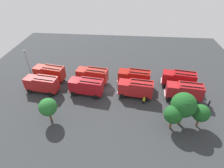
# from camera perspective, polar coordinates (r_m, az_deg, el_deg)

# --- Properties ---
(ground_plane) EXTENTS (66.86, 66.86, 0.00)m
(ground_plane) POSITION_cam_1_polar(r_m,az_deg,el_deg) (40.99, 0.00, -1.60)
(ground_plane) COLOR #2D3033
(fire_truck_0) EXTENTS (7.49, 3.65, 3.88)m
(fire_truck_0) POSITION_cam_1_polar(r_m,az_deg,el_deg) (43.21, 20.01, 1.62)
(fire_truck_0) COLOR #A31115
(fire_truck_0) RESTS_ON ground
(fire_truck_1) EXTENTS (7.45, 3.48, 3.88)m
(fire_truck_1) POSITION_cam_1_polar(r_m,az_deg,el_deg) (41.42, 6.91, 2.18)
(fire_truck_1) COLOR #9F1711
(fire_truck_1) RESTS_ON ground
(fire_truck_2) EXTENTS (7.48, 3.61, 3.88)m
(fire_truck_2) POSITION_cam_1_polar(r_m,az_deg,el_deg) (42.04, -6.09, 2.78)
(fire_truck_2) COLOR #A7231A
(fire_truck_2) RESTS_ON ground
(fire_truck_3) EXTENTS (7.51, 3.73, 3.88)m
(fire_truck_3) POSITION_cam_1_polar(r_m,az_deg,el_deg) (45.10, -18.80, 3.37)
(fire_truck_3) COLOR #9E1C12
(fire_truck_3) RESTS_ON ground
(fire_truck_4) EXTENTS (7.42, 3.38, 3.88)m
(fire_truck_4) POSITION_cam_1_polar(r_m,az_deg,el_deg) (39.69, 21.50, -1.99)
(fire_truck_4) COLOR #A91A1E
(fire_truck_4) RESTS_ON ground
(fire_truck_5) EXTENTS (7.43, 3.41, 3.88)m
(fire_truck_5) POSITION_cam_1_polar(r_m,az_deg,el_deg) (37.97, 7.36, -1.28)
(fire_truck_5) COLOR #AC1A1C
(fire_truck_5) RESTS_ON ground
(fire_truck_6) EXTENTS (7.45, 3.49, 3.88)m
(fire_truck_6) POSITION_cam_1_polar(r_m,az_deg,el_deg) (38.63, -7.91, -0.63)
(fire_truck_6) COLOR #A91119
(fire_truck_6) RESTS_ON ground
(fire_truck_7) EXTENTS (7.45, 3.50, 3.88)m
(fire_truck_7) POSITION_cam_1_polar(r_m,az_deg,el_deg) (41.74, -20.90, 0.13)
(fire_truck_7) COLOR #A21A1A
(fire_truck_7) RESTS_ON ground
(firefighter_0) EXTENTS (0.45, 0.48, 1.83)m
(firefighter_0) POSITION_cam_1_polar(r_m,az_deg,el_deg) (40.17, 27.86, -5.48)
(firefighter_0) COLOR black
(firefighter_0) RESTS_ON ground
(firefighter_1) EXTENTS (0.48, 0.39, 1.70)m
(firefighter_1) POSITION_cam_1_polar(r_m,az_deg,el_deg) (37.08, 9.87, -4.95)
(firefighter_1) COLOR black
(firefighter_1) RESTS_ON ground
(tree_0) EXTENTS (2.93, 2.93, 4.55)m
(tree_0) POSITION_cam_1_polar(r_m,az_deg,el_deg) (34.14, 25.84, -8.14)
(tree_0) COLOR brown
(tree_0) RESTS_ON ground
(tree_1) EXTENTS (4.20, 4.20, 6.50)m
(tree_1) POSITION_cam_1_polar(r_m,az_deg,el_deg) (32.50, 21.33, -6.09)
(tree_1) COLOR brown
(tree_1) RESTS_ON ground
(tree_2) EXTENTS (3.09, 3.09, 4.78)m
(tree_2) POSITION_cam_1_polar(r_m,az_deg,el_deg) (31.96, 18.45, -8.96)
(tree_2) COLOR brown
(tree_2) RESTS_ON ground
(tree_3) EXTENTS (3.13, 3.13, 4.85)m
(tree_3) POSITION_cam_1_polar(r_m,az_deg,el_deg) (33.42, -19.24, -6.78)
(tree_3) COLOR brown
(tree_3) RESTS_ON ground
(traffic_cone_0) EXTENTS (0.47, 0.47, 0.67)m
(traffic_cone_0) POSITION_cam_1_polar(r_m,az_deg,el_deg) (44.32, -1.36, 2.06)
(traffic_cone_0) COLOR #F2600C
(traffic_cone_0) RESTS_ON ground
(traffic_cone_1) EXTENTS (0.44, 0.44, 0.63)m
(traffic_cone_1) POSITION_cam_1_polar(r_m,az_deg,el_deg) (44.03, -17.72, -0.10)
(traffic_cone_1) COLOR #F2600C
(traffic_cone_1) RESTS_ON ground
(traffic_cone_2) EXTENTS (0.45, 0.45, 0.65)m
(traffic_cone_2) POSITION_cam_1_polar(r_m,az_deg,el_deg) (41.13, -2.80, -0.94)
(traffic_cone_2) COLOR #F2600C
(traffic_cone_2) RESTS_ON ground
(lamppost) EXTENTS (0.36, 0.36, 6.17)m
(lamppost) POSITION_cam_1_polar(r_m,az_deg,el_deg) (49.91, -24.93, 7.01)
(lamppost) COLOR slate
(lamppost) RESTS_ON ground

